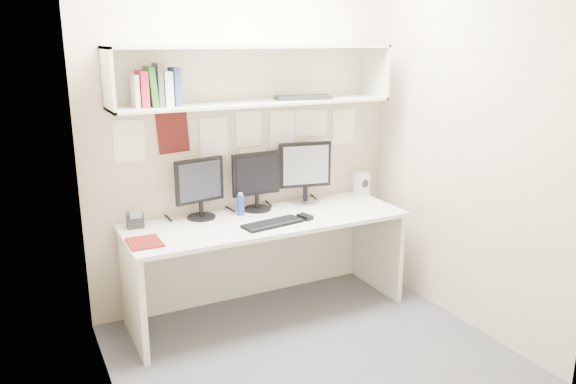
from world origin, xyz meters
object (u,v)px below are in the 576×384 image
desk (267,266)px  speaker (362,184)px  desk_phone (135,220)px  monitor_right (305,170)px  monitor_left (200,186)px  monitor_center (256,179)px  maroon_notebook (145,242)px  keyboard (273,224)px

desk → speaker: 1.06m
speaker → desk_phone: speaker is taller
monitor_right → speaker: monitor_right is taller
monitor_left → desk_phone: monitor_left is taller
monitor_center → desk: bearing=-97.1°
monitor_right → desk_phone: (-1.31, -0.01, -0.21)m
speaker → maroon_notebook: bearing=-177.8°
desk → keyboard: bearing=-99.8°
monitor_left → keyboard: 0.59m
keyboard → desk_phone: size_ratio=3.24×
keyboard → speaker: size_ratio=2.28×
desk → speaker: size_ratio=10.69×
monitor_left → desk_phone: (-0.46, -0.01, -0.18)m
maroon_notebook → monitor_right: bearing=14.5°
monitor_center → maroon_notebook: bearing=-160.9°
speaker → desk_phone: 1.82m
monitor_center → keyboard: (-0.05, -0.38, -0.23)m
monitor_left → desk_phone: 0.50m
monitor_center → maroon_notebook: 1.01m
monitor_right → maroon_notebook: monitor_right is taller
speaker → maroon_notebook: (-1.83, -0.32, -0.09)m
monitor_right → keyboard: size_ratio=1.12×
speaker → maroon_notebook: size_ratio=0.78×
desk → speaker: bearing=11.5°
keyboard → monitor_right: bearing=31.3°
monitor_left → maroon_notebook: 0.64m
keyboard → maroon_notebook: bearing=169.4°
monitor_right → maroon_notebook: size_ratio=1.97×
monitor_left → desk: bearing=-39.1°
desk → maroon_notebook: size_ratio=8.30×
monitor_center → monitor_right: 0.41m
desk → monitor_center: 0.64m
desk_phone → keyboard: bearing=-19.6°
keyboard → maroon_notebook: (-0.87, 0.03, -0.00)m
desk → keyboard: (-0.03, -0.16, 0.37)m
monitor_center → desk_phone: 0.92m
desk → desk_phone: 0.99m
desk → monitor_right: size_ratio=4.20×
monitor_right → desk: bearing=-141.7°
desk_phone → speaker: bearing=3.4°
monitor_left → monitor_right: bearing=-11.1°
monitor_center → keyboard: 0.44m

